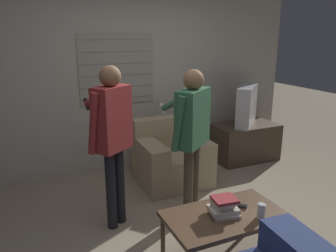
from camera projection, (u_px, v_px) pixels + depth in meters
ground_plane at (197, 238)px, 3.14m from camera, size 16.00×16.00×0.00m
wall_back at (128, 79)px, 4.57m from camera, size 5.20×0.08×2.55m
armchair_beige at (171, 158)px, 4.30m from camera, size 0.89×0.83×0.81m
coffee_table at (225, 218)px, 2.75m from camera, size 1.01×0.57×0.44m
tv_stand at (244, 142)px, 5.07m from camera, size 0.97×0.58×0.56m
tv at (247, 105)px, 4.92m from camera, size 0.67×0.66×0.59m
person_left_standing at (112, 129)px, 3.11m from camera, size 0.47×0.78×1.62m
person_right_standing at (192, 126)px, 3.34m from camera, size 0.54×0.80×1.56m
book_stack at (224, 207)px, 2.71m from camera, size 0.27×0.23×0.15m
soda_can at (261, 211)px, 2.67m from camera, size 0.07×0.07×0.13m
spare_remote at (240, 206)px, 2.85m from camera, size 0.12×0.12×0.02m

